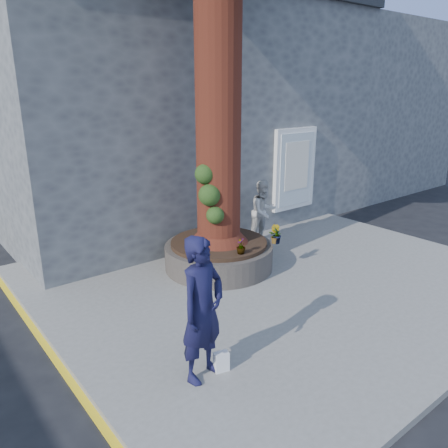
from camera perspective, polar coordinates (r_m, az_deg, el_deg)
ground at (r=7.71m, az=3.85°, el=-12.51°), size 120.00×120.00×0.00m
pavement at (r=9.25m, az=6.62°, el=-6.80°), size 9.00×8.00×0.12m
yellow_line at (r=7.20m, az=-21.24°, el=-16.15°), size 0.10×30.00×0.01m
stone_shop at (r=14.01m, az=-8.50°, el=14.52°), size 10.30×8.30×6.30m
neighbour_shop at (r=19.31m, az=13.17°, el=14.58°), size 6.00×8.00×6.00m
planter at (r=9.37m, az=-0.68°, el=-4.00°), size 2.30×2.30×0.60m
man at (r=5.73m, az=-2.84°, el=-11.09°), size 0.82×0.64×1.99m
woman at (r=10.80m, az=5.15°, el=1.60°), size 0.77×0.60×1.56m
shopping_bag at (r=6.26m, az=-0.35°, el=-17.52°), size 0.22×0.17×0.28m
plant_a at (r=9.14m, az=6.81°, el=-1.41°), size 0.23×0.23×0.37m
plant_b at (r=9.13m, az=6.82°, el=-1.34°), size 0.26×0.27×0.40m
plant_c at (r=8.53m, az=2.22°, el=-2.88°), size 0.26×0.26×0.32m
plant_d at (r=9.15m, az=6.81°, el=-1.57°), size 0.33×0.35×0.32m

